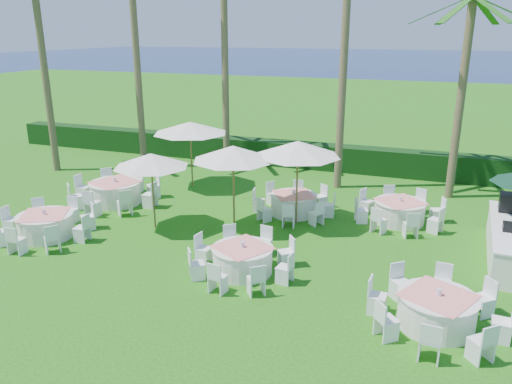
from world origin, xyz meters
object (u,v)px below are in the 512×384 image
banquet_table_c (437,310)px  banquet_table_a (46,225)px  banquet_table_b (243,259)px  umbrella_d (298,149)px  umbrella_a (151,160)px  banquet_table_d (116,192)px  banquet_table_e (293,204)px  banquet_table_f (399,211)px  umbrella_c (190,128)px  umbrella_b (233,153)px  buffet_table (506,240)px

banquet_table_c → banquet_table_a: bearing=174.7°
banquet_table_b → umbrella_d: umbrella_d is taller
banquet_table_b → umbrella_a: bearing=153.1°
banquet_table_d → umbrella_a: umbrella_a is taller
banquet_table_b → banquet_table_d: 7.77m
banquet_table_d → umbrella_a: (2.77, -1.71, 1.93)m
banquet_table_e → umbrella_a: 5.40m
umbrella_a → banquet_table_d: bearing=148.2°
banquet_table_f → banquet_table_c: bearing=-78.1°
banquet_table_e → umbrella_d: size_ratio=1.03×
umbrella_c → umbrella_b: bearing=-47.0°
banquet_table_f → umbrella_d: size_ratio=1.04×
buffet_table → banquet_table_f: bearing=149.4°
banquet_table_e → banquet_table_f: bearing=7.1°
umbrella_d → buffet_table: (6.58, -0.55, -2.13)m
banquet_table_b → umbrella_a: (-4.03, 2.05, 1.99)m
umbrella_c → umbrella_d: bearing=-26.5°
banquet_table_d → umbrella_d: size_ratio=1.18×
banquet_table_a → banquet_table_f: size_ratio=1.03×
umbrella_d → banquet_table_f: bearing=21.7°
banquet_table_a → banquet_table_f: (10.75, 5.31, -0.00)m
banquet_table_f → umbrella_b: umbrella_b is taller
umbrella_c → buffet_table: umbrella_c is taller
banquet_table_d → umbrella_b: bearing=-7.9°
banquet_table_f → umbrella_a: (-7.82, -3.39, 1.97)m
banquet_table_f → umbrella_c: bearing=171.2°
banquet_table_f → banquet_table_a: bearing=-153.7°
umbrella_d → buffet_table: bearing=-4.8°
banquet_table_b → umbrella_d: size_ratio=1.02×
banquet_table_a → umbrella_d: 8.67m
banquet_table_a → banquet_table_b: banquet_table_a is taller
banquet_table_c → umbrella_d: size_ratio=1.06×
umbrella_b → buffet_table: size_ratio=0.63×
banquet_table_d → umbrella_a: 3.78m
umbrella_c → banquet_table_c: bearing=-37.5°
umbrella_a → buffet_table: (11.01, 1.50, -1.82)m
umbrella_a → umbrella_c: umbrella_c is taller
banquet_table_b → buffet_table: size_ratio=0.66×
banquet_table_f → buffet_table: buffet_table is taller
umbrella_b → umbrella_d: size_ratio=0.97×
banquet_table_d → umbrella_d: 7.55m
banquet_table_e → banquet_table_f: (3.73, 0.46, 0.01)m
banquet_table_e → banquet_table_f: 3.76m
umbrella_c → umbrella_d: 6.07m
umbrella_a → banquet_table_e: bearing=35.6°
umbrella_d → umbrella_b: bearing=-150.7°
banquet_table_e → buffet_table: buffet_table is taller
banquet_table_b → banquet_table_d: banquet_table_d is taller
banquet_table_e → umbrella_a: size_ratio=1.15×
umbrella_a → umbrella_b: umbrella_b is taller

